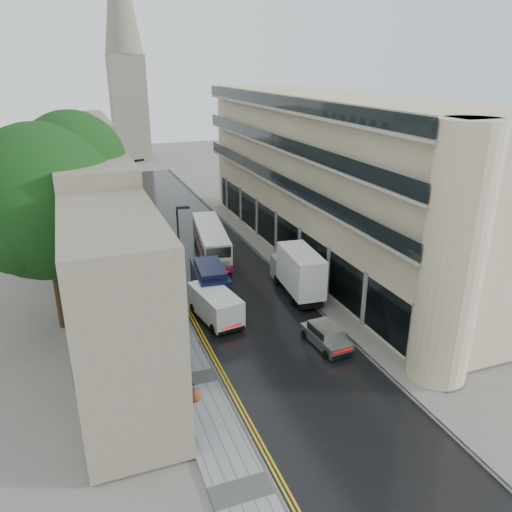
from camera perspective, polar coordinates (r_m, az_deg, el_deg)
ground at (r=23.21m, az=16.13°, el=-25.19°), size 200.00×200.00×0.00m
road at (r=44.35m, az=-4.99°, el=-0.75°), size 9.00×85.00×0.02m
left_sidewalk at (r=43.27m, az=-12.45°, el=-1.69°), size 2.70×85.00×0.12m
right_sidewalk at (r=45.95m, az=1.50°, el=0.19°), size 1.80×85.00×0.12m
old_shop_row at (r=43.52m, az=-18.29°, el=6.13°), size 4.50×56.00×12.00m
modern_block at (r=44.69m, az=8.22°, el=8.68°), size 8.00×40.00×14.00m
church_spire at (r=94.96m, az=-14.93°, el=22.63°), size 6.40×6.40×40.00m
tree_near at (r=33.64m, az=-22.60°, el=3.01°), size 10.56×10.56×13.89m
tree_far at (r=46.39m, az=-21.94°, el=6.85°), size 9.24×9.24×12.46m
cream_bus at (r=42.80m, az=-6.09°, el=0.37°), size 3.70×10.28×2.74m
white_lorry at (r=35.93m, az=4.19°, el=-2.92°), size 2.72×7.20×3.70m
silver_hatchback at (r=30.35m, az=8.14°, el=-10.40°), size 1.89×3.85×1.40m
white_van at (r=32.50m, az=-4.92°, el=-7.18°), size 2.79×5.08×2.18m
navy_van at (r=35.54m, az=-6.34°, el=-4.11°), size 2.68×5.61×2.77m
pedestrian at (r=34.69m, az=-11.22°, el=-5.70°), size 0.80×0.67×1.88m
lamp_post_near at (r=33.75m, az=-8.68°, el=-0.82°), size 0.89×0.32×7.76m
lamp_post_far at (r=46.97m, az=-13.24°, el=5.56°), size 0.96×0.52×8.38m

